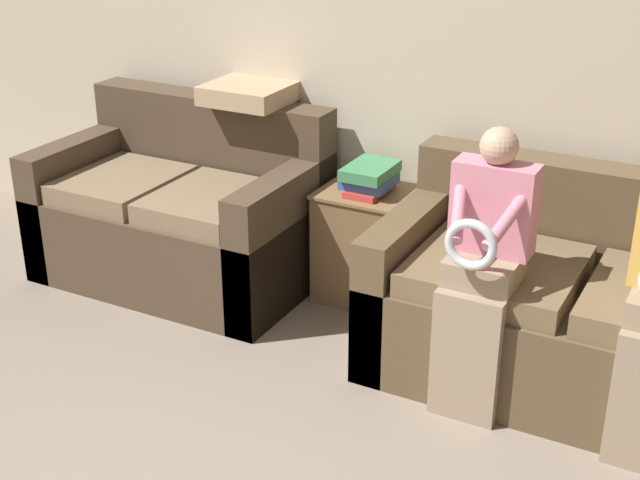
# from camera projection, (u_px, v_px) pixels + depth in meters

# --- Properties ---
(wall_back) EXTENTS (6.77, 0.06, 2.55)m
(wall_back) POSITION_uv_depth(u_px,v_px,m) (433.00, 54.00, 4.40)
(wall_back) COLOR beige
(wall_back) RESTS_ON ground_plane
(couch_main) EXTENTS (1.81, 0.94, 0.91)m
(couch_main) POSITION_uv_depth(u_px,v_px,m) (585.00, 315.00, 3.91)
(couch_main) COLOR brown
(couch_main) RESTS_ON ground_plane
(couch_side) EXTENTS (1.48, 0.90, 0.96)m
(couch_side) POSITION_uv_depth(u_px,v_px,m) (183.00, 217.00, 4.89)
(couch_side) COLOR #473828
(couch_side) RESTS_ON ground_plane
(child_left_seated) EXTENTS (0.34, 0.37, 1.22)m
(child_left_seated) POSITION_uv_depth(u_px,v_px,m) (483.00, 265.00, 3.62)
(child_left_seated) COLOR gray
(child_left_seated) RESTS_ON ground_plane
(side_shelf) EXTENTS (0.49, 0.43, 0.60)m
(side_shelf) POSITION_uv_depth(u_px,v_px,m) (368.00, 243.00, 4.67)
(side_shelf) COLOR brown
(side_shelf) RESTS_ON ground_plane
(book_stack) EXTENTS (0.23, 0.31, 0.14)m
(book_stack) POSITION_uv_depth(u_px,v_px,m) (370.00, 178.00, 4.50)
(book_stack) COLOR #BC3833
(book_stack) RESTS_ON side_shelf
(throw_pillow) EXTENTS (0.43, 0.43, 0.10)m
(throw_pillow) POSITION_uv_depth(u_px,v_px,m) (251.00, 92.00, 4.76)
(throw_pillow) COLOR tan
(throw_pillow) RESTS_ON couch_side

